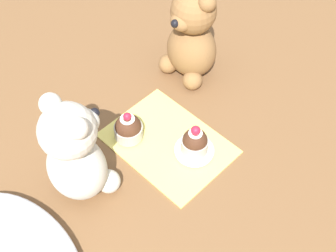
% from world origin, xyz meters
% --- Properties ---
extents(ground_plane, '(4.00, 4.00, 0.00)m').
position_xyz_m(ground_plane, '(0.00, 0.00, 0.00)').
color(ground_plane, brown).
extents(knitted_placemat, '(0.24, 0.18, 0.01)m').
position_xyz_m(knitted_placemat, '(0.00, 0.00, 0.00)').
color(knitted_placemat, '#E0D166').
rests_on(knitted_placemat, ground_plane).
extents(teddy_bear_cream, '(0.12, 0.11, 0.22)m').
position_xyz_m(teddy_bear_cream, '(0.04, 0.18, 0.10)').
color(teddy_bear_cream, beige).
rests_on(teddy_bear_cream, ground_plane).
extents(teddy_bear_tan, '(0.12, 0.11, 0.22)m').
position_xyz_m(teddy_bear_tan, '(0.11, -0.18, 0.10)').
color(teddy_bear_tan, olive).
rests_on(teddy_bear_tan, ground_plane).
extents(cupcake_near_cream_bear, '(0.06, 0.06, 0.07)m').
position_xyz_m(cupcake_near_cream_bear, '(0.07, 0.04, 0.03)').
color(cupcake_near_cream_bear, '#B2ADA3').
rests_on(cupcake_near_cream_bear, knitted_placemat).
extents(saucer_plate, '(0.08, 0.08, 0.01)m').
position_xyz_m(saucer_plate, '(-0.05, -0.02, 0.01)').
color(saucer_plate, white).
rests_on(saucer_plate, knitted_placemat).
extents(cupcake_near_tan_bear, '(0.05, 0.05, 0.07)m').
position_xyz_m(cupcake_near_tan_bear, '(-0.05, -0.02, 0.04)').
color(cupcake_near_tan_bear, '#B2ADA3').
rests_on(cupcake_near_tan_bear, saucer_plate).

